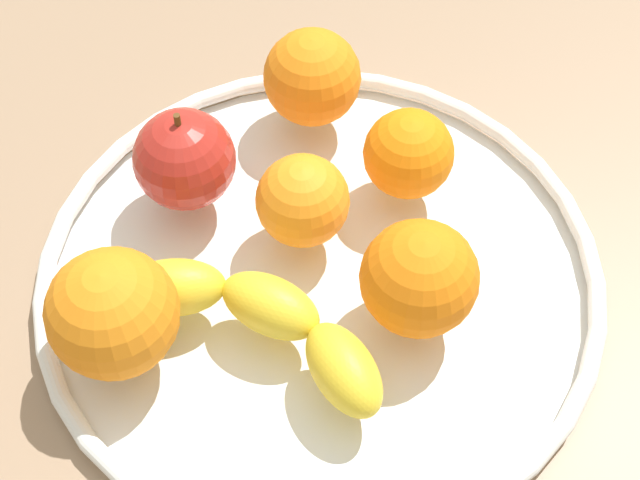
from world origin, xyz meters
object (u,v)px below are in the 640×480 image
at_px(fruit_bowl, 320,274).
at_px(apple, 184,159).
at_px(orange_center, 408,154).
at_px(orange_front_right, 312,77).
at_px(orange_back_left, 419,278).
at_px(orange_front_left, 303,201).
at_px(banana, 254,319).
at_px(orange_back_right, 113,313).

distance_m(fruit_bowl, apple, 0.12).
distance_m(orange_center, orange_front_right, 0.10).
distance_m(fruit_bowl, orange_front_right, 0.15).
xyz_separation_m(orange_back_left, orange_front_left, (0.10, 0.01, -0.01)).
distance_m(fruit_bowl, orange_center, 0.10).
bearing_deg(apple, orange_back_left, -164.37).
distance_m(apple, orange_front_left, 0.09).
bearing_deg(banana, orange_center, -100.84).
bearing_deg(fruit_bowl, orange_center, -81.87).
height_order(orange_back_right, orange_back_left, orange_back_right).
xyz_separation_m(apple, orange_center, (-0.09, -0.12, -0.00)).
height_order(orange_center, orange_front_right, orange_front_right).
xyz_separation_m(orange_back_right, orange_center, (-0.02, -0.22, -0.01)).
bearing_deg(orange_front_right, orange_back_right, 108.12).
relative_size(fruit_bowl, banana, 2.04).
relative_size(apple, orange_front_right, 1.09).
bearing_deg(orange_front_left, orange_center, -102.26).
distance_m(orange_back_left, orange_front_left, 0.10).
distance_m(orange_front_right, orange_front_left, 0.11).
bearing_deg(apple, orange_back_right, 124.11).
xyz_separation_m(orange_center, orange_front_right, (0.10, 0.00, 0.00)).
relative_size(banana, orange_center, 2.97).
xyz_separation_m(fruit_bowl, orange_front_right, (0.11, -0.09, 0.04)).
distance_m(fruit_bowl, banana, 0.07).
bearing_deg(orange_front_right, orange_front_left, 135.24).
bearing_deg(orange_front_right, banana, 127.98).
relative_size(orange_back_right, orange_front_right, 1.12).
xyz_separation_m(orange_center, orange_back_left, (-0.08, 0.07, 0.01)).
xyz_separation_m(apple, orange_back_right, (-0.07, 0.11, 0.01)).
distance_m(orange_back_right, orange_front_left, 0.14).
bearing_deg(orange_back_left, orange_front_right, -20.99).
xyz_separation_m(orange_back_right, orange_back_left, (-0.10, -0.15, -0.00)).
height_order(orange_back_right, orange_front_left, orange_back_right).
relative_size(banana, orange_front_right, 2.61).
relative_size(fruit_bowl, orange_front_left, 6.06).
xyz_separation_m(fruit_bowl, apple, (0.11, 0.03, 0.04)).
relative_size(banana, orange_front_left, 2.98).
bearing_deg(apple, orange_center, -128.66).
xyz_separation_m(fruit_bowl, banana, (-0.01, 0.06, 0.03)).
height_order(orange_back_right, orange_front_right, orange_back_right).
height_order(orange_back_right, orange_center, orange_back_right).
distance_m(fruit_bowl, orange_front_left, 0.05).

